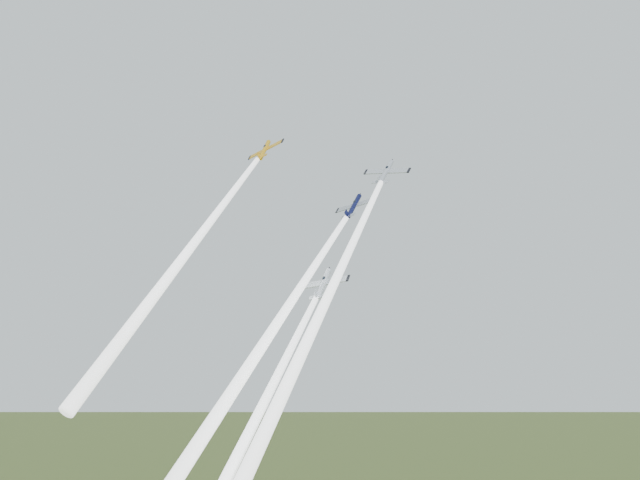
{
  "coord_description": "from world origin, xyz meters",
  "views": [
    {
      "loc": [
        46.73,
        -127.41,
        73.72
      ],
      "look_at": [
        0.0,
        -6.0,
        92.0
      ],
      "focal_mm": 45.0,
      "sensor_mm": 36.0,
      "label": 1
    }
  ],
  "objects_px": {
    "plane_silver_right": "(386,172)",
    "plane_silver_low": "(323,284)",
    "plane_yellow": "(265,150)",
    "plane_navy": "(354,206)"
  },
  "relations": [
    {
      "from": "plane_silver_right",
      "to": "plane_silver_low",
      "type": "distance_m",
      "value": 26.41
    },
    {
      "from": "plane_silver_low",
      "to": "plane_navy",
      "type": "bearing_deg",
      "value": 90.83
    },
    {
      "from": "plane_silver_right",
      "to": "plane_silver_low",
      "type": "bearing_deg",
      "value": -105.82
    },
    {
      "from": "plane_navy",
      "to": "plane_silver_right",
      "type": "bearing_deg",
      "value": 52.28
    },
    {
      "from": "plane_yellow",
      "to": "plane_navy",
      "type": "distance_m",
      "value": 23.48
    },
    {
      "from": "plane_yellow",
      "to": "plane_silver_low",
      "type": "height_order",
      "value": "plane_yellow"
    },
    {
      "from": "plane_yellow",
      "to": "plane_silver_low",
      "type": "distance_m",
      "value": 36.3
    },
    {
      "from": "plane_yellow",
      "to": "plane_silver_low",
      "type": "bearing_deg",
      "value": -31.85
    },
    {
      "from": "plane_silver_low",
      "to": "plane_yellow",
      "type": "bearing_deg",
      "value": 145.14
    },
    {
      "from": "plane_yellow",
      "to": "plane_silver_low",
      "type": "relative_size",
      "value": 0.96
    }
  ]
}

